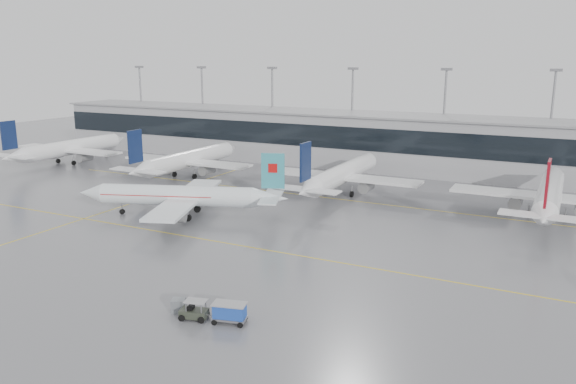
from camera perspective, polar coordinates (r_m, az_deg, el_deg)
The scene contains 16 objects.
ground at distance 75.60m, azimuth -4.14°, elevation -5.57°, with size 320.00×320.00×0.00m, color slate.
taxi_line_main at distance 75.60m, azimuth -4.14°, elevation -5.56°, with size 120.00×0.25×0.01m, color yellow.
taxi_line_north at distance 101.41m, azimuth 4.61°, elevation -0.66°, with size 120.00×0.25×0.01m, color yellow.
taxi_line_cross at distance 104.42m, azimuth -14.07°, elevation -0.61°, with size 0.25×60.00×0.01m, color yellow.
terminal at distance 129.94m, azimuth 10.07°, elevation 4.97°, with size 180.00×15.00×12.00m, color #A2A2A6.
terminal_glass at distance 122.59m, azimuth 9.06°, elevation 5.22°, with size 180.00×0.20×5.00m, color black.
terminal_roof at distance 129.20m, azimuth 10.19°, elevation 7.69°, with size 182.00×16.00×0.40m, color gray.
light_masts at distance 134.83m, azimuth 10.96°, elevation 8.37°, with size 156.40×1.00×22.60m.
air_canada_jet at distance 90.27m, azimuth -10.44°, elevation -0.44°, with size 33.23×26.67×10.50m.
parked_jet_a at distance 144.58m, azimuth -21.39°, elevation 4.17°, with size 29.64×36.96×11.72m.
parked_jet_b at distance 120.94m, azimuth -10.20°, elevation 3.25°, with size 29.64×36.96×11.72m.
parked_jet_c at distance 103.93m, azimuth 5.43°, elevation 1.77°, with size 29.64×36.96×11.72m.
parked_jet_d at distance 97.09m, azimuth 25.00°, elevation -0.27°, with size 29.64×36.96×11.72m.
baggage_tug at distance 55.99m, azimuth -9.52°, elevation -11.97°, with size 4.05×2.25×1.92m.
baggage_cart at distance 54.62m, azimuth -5.96°, elevation -11.97°, with size 3.53×2.51×1.98m.
gse_unit at distance 57.72m, azimuth -11.05°, elevation -11.25°, with size 1.33×1.24×1.33m, color slate.
Camera 1 is at (37.15, -61.14, 24.43)m, focal length 35.00 mm.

